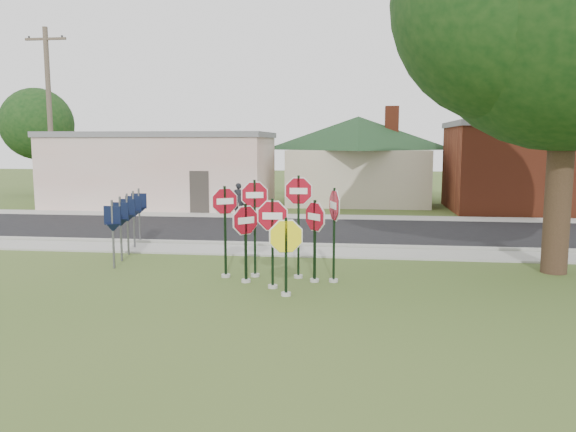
# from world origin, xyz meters

# --- Properties ---
(ground) EXTENTS (120.00, 120.00, 0.00)m
(ground) POSITION_xyz_m (0.00, 0.00, 0.00)
(ground) COLOR #3D5620
(ground) RESTS_ON ground
(sidewalk_near) EXTENTS (60.00, 1.60, 0.06)m
(sidewalk_near) POSITION_xyz_m (0.00, 5.50, 0.03)
(sidewalk_near) COLOR #999890
(sidewalk_near) RESTS_ON ground
(road) EXTENTS (60.00, 7.00, 0.04)m
(road) POSITION_xyz_m (0.00, 10.00, 0.02)
(road) COLOR black
(road) RESTS_ON ground
(sidewalk_far) EXTENTS (60.00, 1.60, 0.06)m
(sidewalk_far) POSITION_xyz_m (0.00, 14.30, 0.03)
(sidewalk_far) COLOR #999890
(sidewalk_far) RESTS_ON ground
(curb) EXTENTS (60.00, 0.20, 0.14)m
(curb) POSITION_xyz_m (0.00, 6.50, 0.07)
(curb) COLOR #999890
(curb) RESTS_ON ground
(stop_sign_center) EXTENTS (1.07, 0.24, 2.37)m
(stop_sign_center) POSITION_xyz_m (-0.10, 0.87, 1.45)
(stop_sign_center) COLOR #A6A49C
(stop_sign_center) RESTS_ON ground
(stop_sign_yellow) EXTENTS (1.09, 0.34, 2.00)m
(stop_sign_yellow) POSITION_xyz_m (0.32, 0.20, 1.17)
(stop_sign_yellow) COLOR #A6A49C
(stop_sign_yellow) RESTS_ON ground
(stop_sign_left) EXTENTS (0.76, 0.77, 2.17)m
(stop_sign_left) POSITION_xyz_m (-0.88, 1.37, 1.30)
(stop_sign_left) COLOR #A6A49C
(stop_sign_left) RESTS_ON ground
(stop_sign_right) EXTENTS (0.74, 0.81, 2.27)m
(stop_sign_right) POSITION_xyz_m (0.90, 1.63, 1.37)
(stop_sign_right) COLOR #A6A49C
(stop_sign_right) RESTS_ON ground
(stop_sign_back_right) EXTENTS (1.02, 0.24, 2.87)m
(stop_sign_back_right) POSITION_xyz_m (0.43, 2.00, 1.80)
(stop_sign_back_right) COLOR #A6A49C
(stop_sign_back_right) RESTS_ON ground
(stop_sign_back_left) EXTENTS (0.98, 0.28, 2.74)m
(stop_sign_back_left) POSITION_xyz_m (-0.75, 2.01, 1.70)
(stop_sign_back_left) COLOR #A6A49C
(stop_sign_back_left) RESTS_ON ground
(stop_sign_far_right) EXTENTS (0.38, 1.08, 2.59)m
(stop_sign_far_right) POSITION_xyz_m (1.40, 1.67, 1.62)
(stop_sign_far_right) COLOR #A6A49C
(stop_sign_far_right) RESTS_ON ground
(stop_sign_far_left) EXTENTS (0.87, 0.52, 2.58)m
(stop_sign_far_left) POSITION_xyz_m (-1.53, 1.85, 1.59)
(stop_sign_far_left) COLOR #A6A49C
(stop_sign_far_left) RESTS_ON ground
(route_sign_row) EXTENTS (1.43, 4.63, 2.00)m
(route_sign_row) POSITION_xyz_m (-5.40, 4.50, 1.22)
(route_sign_row) COLOR #59595E
(route_sign_row) RESTS_ON ground
(building_stucco) EXTENTS (12.20, 6.20, 4.20)m
(building_stucco) POSITION_xyz_m (-9.00, 18.00, 2.15)
(building_stucco) COLOR silver
(building_stucco) RESTS_ON ground
(building_house) EXTENTS (11.60, 11.60, 6.20)m
(building_house) POSITION_xyz_m (2.00, 22.00, 3.65)
(building_house) COLOR #BAB094
(building_house) RESTS_ON ground
(building_brick) EXTENTS (10.20, 6.20, 4.75)m
(building_brick) POSITION_xyz_m (12.00, 18.50, 2.40)
(building_brick) COLOR maroon
(building_brick) RESTS_ON ground
(utility_pole_near) EXTENTS (2.20, 0.26, 9.50)m
(utility_pole_near) POSITION_xyz_m (-14.00, 15.20, 4.97)
(utility_pole_near) COLOR #473D2F
(utility_pole_near) RESTS_ON ground
(bg_tree_left) EXTENTS (4.90, 4.90, 7.35)m
(bg_tree_left) POSITION_xyz_m (-20.00, 24.00, 4.88)
(bg_tree_left) COLOR black
(bg_tree_left) RESTS_ON ground
(pedestrian) EXTENTS (0.65, 0.50, 1.61)m
(pedestrian) POSITION_xyz_m (-3.80, 14.19, 0.86)
(pedestrian) COLOR black
(pedestrian) RESTS_ON sidewalk_far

